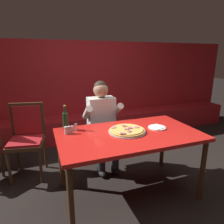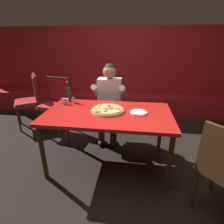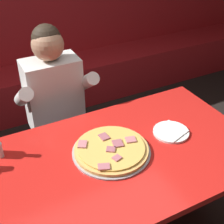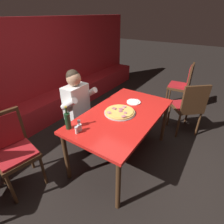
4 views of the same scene
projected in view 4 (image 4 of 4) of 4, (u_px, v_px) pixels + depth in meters
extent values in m
plane|color=black|center=(121.00, 156.00, 2.75)|extent=(24.00, 24.00, 0.00)
cube|color=#A3191E|center=(24.00, 74.00, 3.31)|extent=(6.80, 0.16, 1.90)
cube|color=#A3191E|center=(42.00, 111.00, 3.52)|extent=(6.46, 0.48, 0.46)
cylinder|color=#422816|center=(118.00, 186.00, 1.85)|extent=(0.06, 0.06, 0.73)
cylinder|color=#422816|center=(164.00, 123.00, 2.91)|extent=(0.06, 0.06, 0.73)
cylinder|color=#422816|center=(66.00, 157.00, 2.22)|extent=(0.06, 0.06, 0.73)
cylinder|color=#422816|center=(124.00, 110.00, 3.28)|extent=(0.06, 0.06, 0.73)
cube|color=red|center=(123.00, 115.00, 2.37)|extent=(1.58, 0.90, 0.04)
cylinder|color=#9E9EA3|center=(120.00, 113.00, 2.37)|extent=(0.43, 0.43, 0.01)
cylinder|color=#DBA856|center=(120.00, 112.00, 2.37)|extent=(0.40, 0.40, 0.02)
cylinder|color=#E0B251|center=(120.00, 111.00, 2.36)|extent=(0.36, 0.36, 0.01)
cube|color=#C6757A|center=(124.00, 107.00, 2.44)|extent=(0.07, 0.06, 0.01)
cube|color=#B76670|center=(124.00, 116.00, 2.22)|extent=(0.07, 0.06, 0.01)
cube|color=#A85B66|center=(121.00, 111.00, 2.33)|extent=(0.06, 0.06, 0.01)
cube|color=#A85B66|center=(114.00, 109.00, 2.40)|extent=(0.05, 0.06, 0.01)
cube|color=#C6757A|center=(109.00, 113.00, 2.30)|extent=(0.07, 0.08, 0.01)
cube|color=#B76670|center=(125.00, 113.00, 2.30)|extent=(0.05, 0.05, 0.01)
cube|color=#A85B66|center=(121.00, 109.00, 2.39)|extent=(0.07, 0.07, 0.01)
cylinder|color=white|center=(134.00, 102.00, 2.65)|extent=(0.21, 0.21, 0.01)
cube|color=white|center=(134.00, 101.00, 2.64)|extent=(0.19, 0.19, 0.01)
cylinder|color=#19381E|center=(68.00, 121.00, 2.02)|extent=(0.07, 0.07, 0.20)
cylinder|color=#19381E|center=(66.00, 111.00, 1.95)|extent=(0.03, 0.03, 0.08)
cylinder|color=#B29933|center=(66.00, 107.00, 1.92)|extent=(0.03, 0.03, 0.01)
cylinder|color=silver|center=(77.00, 131.00, 1.96)|extent=(0.04, 0.04, 0.07)
cylinder|color=#28231E|center=(77.00, 132.00, 1.97)|extent=(0.03, 0.03, 0.04)
cylinder|color=silver|center=(76.00, 127.00, 1.94)|extent=(0.04, 0.04, 0.01)
cylinder|color=silver|center=(79.00, 124.00, 2.08)|extent=(0.04, 0.04, 0.07)
cylinder|color=#B23323|center=(79.00, 125.00, 2.09)|extent=(0.03, 0.03, 0.04)
cylinder|color=silver|center=(79.00, 121.00, 2.06)|extent=(0.04, 0.04, 0.01)
cylinder|color=silver|center=(79.00, 129.00, 2.00)|extent=(0.04, 0.04, 0.07)
cylinder|color=#516B33|center=(79.00, 130.00, 2.00)|extent=(0.03, 0.03, 0.04)
cylinder|color=silver|center=(78.00, 126.00, 1.97)|extent=(0.04, 0.04, 0.01)
cylinder|color=silver|center=(80.00, 128.00, 2.01)|extent=(0.04, 0.04, 0.07)
cylinder|color=silver|center=(80.00, 129.00, 2.02)|extent=(0.03, 0.03, 0.04)
cylinder|color=silver|center=(80.00, 125.00, 1.99)|extent=(0.04, 0.04, 0.01)
ellipsoid|color=black|center=(90.00, 149.00, 2.81)|extent=(0.11, 0.24, 0.09)
ellipsoid|color=black|center=(98.00, 143.00, 2.96)|extent=(0.11, 0.24, 0.09)
cylinder|color=#282833|center=(90.00, 140.00, 2.72)|extent=(0.11, 0.11, 0.43)
cylinder|color=#282833|center=(97.00, 134.00, 2.86)|extent=(0.11, 0.11, 0.43)
cube|color=#282833|center=(88.00, 121.00, 2.70)|extent=(0.34, 0.40, 0.12)
cube|color=silver|center=(76.00, 102.00, 2.66)|extent=(0.38, 0.22, 0.52)
cylinder|color=silver|center=(69.00, 104.00, 2.42)|extent=(0.09, 0.30, 0.25)
cylinder|color=silver|center=(89.00, 93.00, 2.74)|extent=(0.09, 0.30, 0.25)
sphere|color=tan|center=(74.00, 79.00, 2.48)|extent=(0.21, 0.21, 0.21)
sphere|color=#2D2319|center=(73.00, 76.00, 2.47)|extent=(0.19, 0.19, 0.19)
cylinder|color=#422816|center=(187.00, 114.00, 3.43)|extent=(0.04, 0.04, 0.47)
cylinder|color=#422816|center=(169.00, 115.00, 3.38)|extent=(0.04, 0.04, 0.47)
cylinder|color=#422816|center=(198.00, 124.00, 3.10)|extent=(0.04, 0.04, 0.47)
cylinder|color=#422816|center=(178.00, 126.00, 3.05)|extent=(0.04, 0.04, 0.47)
cube|color=#422816|center=(186.00, 107.00, 3.11)|extent=(0.62, 0.62, 0.05)
cube|color=#A3191E|center=(186.00, 105.00, 3.09)|extent=(0.57, 0.57, 0.03)
cube|color=#422816|center=(195.00, 99.00, 2.81)|extent=(0.32, 0.35, 0.46)
cube|color=#A3191E|center=(194.00, 99.00, 2.83)|extent=(0.26, 0.28, 0.39)
cylinder|color=#422816|center=(170.00, 93.00, 4.31)|extent=(0.04, 0.04, 0.47)
cylinder|color=#422816|center=(166.00, 99.00, 4.02)|extent=(0.04, 0.04, 0.47)
cylinder|color=#422816|center=(186.00, 96.00, 4.15)|extent=(0.04, 0.04, 0.47)
cylinder|color=#422816|center=(184.00, 102.00, 3.86)|extent=(0.04, 0.04, 0.47)
cube|color=#422816|center=(178.00, 87.00, 3.95)|extent=(0.48, 0.48, 0.05)
cube|color=#A3191E|center=(179.00, 85.00, 3.93)|extent=(0.44, 0.44, 0.03)
cube|color=#422816|center=(191.00, 76.00, 3.73)|extent=(0.44, 0.08, 0.51)
cube|color=#A3191E|center=(189.00, 76.00, 3.74)|extent=(0.36, 0.06, 0.43)
cylinder|color=#422816|center=(12.00, 190.00, 1.96)|extent=(0.04, 0.04, 0.46)
cylinder|color=#422816|center=(43.00, 171.00, 2.20)|extent=(0.04, 0.04, 0.46)
cylinder|color=#422816|center=(0.00, 171.00, 2.19)|extent=(0.04, 0.04, 0.46)
cylinder|color=#422816|center=(30.00, 156.00, 2.43)|extent=(0.04, 0.04, 0.46)
cube|color=#422816|center=(16.00, 156.00, 2.07)|extent=(0.51, 0.51, 0.05)
cube|color=#A3191E|center=(15.00, 153.00, 2.05)|extent=(0.47, 0.47, 0.03)
cube|color=#422816|center=(4.00, 131.00, 2.06)|extent=(0.44, 0.12, 0.48)
cube|color=#A3191E|center=(4.00, 131.00, 2.04)|extent=(0.36, 0.09, 0.40)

